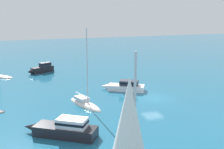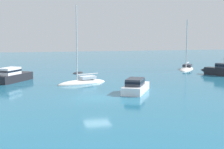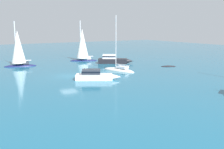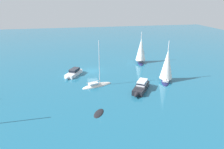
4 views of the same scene
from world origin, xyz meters
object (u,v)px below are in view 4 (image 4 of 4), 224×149
at_px(motor_cruiser, 141,87).
at_px(cabin_cruiser, 74,73).
at_px(channel_buoy, 144,53).
at_px(sloop, 141,52).
at_px(ketch, 97,85).
at_px(tender, 99,113).
at_px(ketch_1, 167,67).

height_order(motor_cruiser, cabin_cruiser, motor_cruiser).
bearing_deg(motor_cruiser, channel_buoy, -166.57).
height_order(sloop, channel_buoy, sloop).
height_order(ketch, sloop, ketch).
bearing_deg(tender, channel_buoy, -2.66).
distance_m(sloop, cabin_cruiser, 19.92).
relative_size(ketch, ketch_1, 1.09).
distance_m(sloop, channel_buoy, 10.79).
bearing_deg(sloop, ketch_1, -162.08).
distance_m(motor_cruiser, cabin_cruiser, 16.95).
relative_size(ketch, tender, 3.13).
bearing_deg(motor_cruiser, sloop, -164.29).
xyz_separation_m(ketch, motor_cruiser, (3.89, 8.25, 0.63)).
distance_m(motor_cruiser, channel_buoy, 28.81).
relative_size(motor_cruiser, channel_buoy, 5.80).
bearing_deg(cabin_cruiser, channel_buoy, 154.93).
xyz_separation_m(cabin_cruiser, tender, (17.83, 3.61, -0.63)).
height_order(cabin_cruiser, tender, cabin_cruiser).
xyz_separation_m(sloop, ketch_1, (13.91, 1.12, 0.11)).
bearing_deg(motor_cruiser, ketch_1, 152.02).
relative_size(motor_cruiser, cabin_cruiser, 1.09).
xyz_separation_m(tender, channel_buoy, (-33.76, 19.32, 0.02)).
distance_m(ketch, sloop, 19.85).
relative_size(motor_cruiser, ketch_1, 0.75).
bearing_deg(ketch, motor_cruiser, -44.03).
xyz_separation_m(ketch, ketch_1, (0.21, 15.15, 3.16)).
xyz_separation_m(motor_cruiser, channel_buoy, (-26.98, 10.08, -0.73)).
bearing_deg(ketch, channel_buoy, 32.81).
bearing_deg(channel_buoy, cabin_cruiser, -55.21).
xyz_separation_m(motor_cruiser, tender, (6.78, -9.24, -0.75)).
bearing_deg(motor_cruiser, cabin_cruiser, -96.77).
distance_m(motor_cruiser, tender, 11.49).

